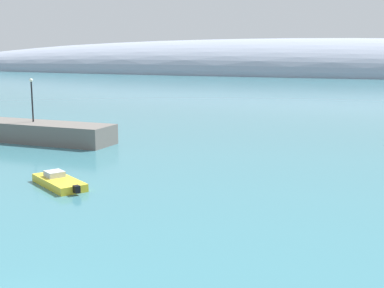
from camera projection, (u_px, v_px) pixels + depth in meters
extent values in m
cube|color=#66605B|center=(12.00, 130.00, 54.98)|extent=(23.28, 4.77, 1.98)
ellipsoid|color=#8E99AD|center=(294.00, 74.00, 199.35)|extent=(346.58, 50.70, 26.83)
cube|color=yellow|center=(59.00, 182.00, 36.22)|extent=(5.37, 4.37, 0.54)
cube|color=black|center=(77.00, 189.00, 33.98)|extent=(0.56, 0.54, 0.48)
cube|color=#B2B7C1|center=(54.00, 174.00, 36.75)|extent=(1.66, 1.64, 0.40)
cylinder|color=black|center=(32.00, 102.00, 53.60)|extent=(0.16, 0.16, 4.07)
sphere|color=#EAEACC|center=(31.00, 80.00, 53.20)|extent=(0.36, 0.36, 0.36)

